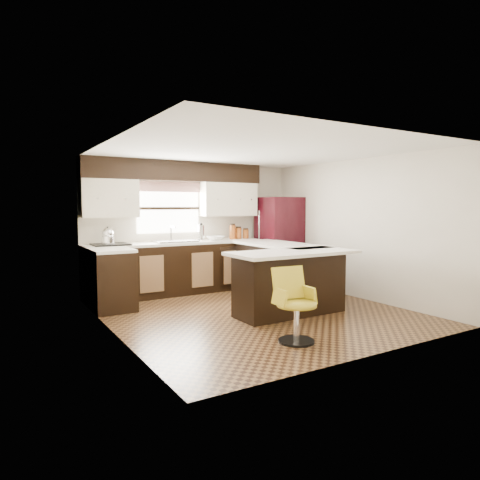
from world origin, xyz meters
TOP-DOWN VIEW (x-y plane):
  - floor at (0.00, 0.00)m, footprint 4.40×4.40m
  - ceiling at (0.00, 0.00)m, footprint 4.40×4.40m
  - wall_back at (0.00, 2.20)m, footprint 4.40×0.00m
  - wall_front at (0.00, -2.20)m, footprint 4.40×0.00m
  - wall_left at (-2.10, 0.00)m, footprint 0.00×4.40m
  - wall_right at (2.10, 0.00)m, footprint 0.00×4.40m
  - base_cab_back at (-0.45, 1.90)m, footprint 3.30×0.60m
  - base_cab_left at (-1.80, 1.25)m, footprint 0.60×0.70m
  - counter_back at (-0.45, 1.90)m, footprint 3.30×0.60m
  - counter_left at (-1.80, 1.25)m, footprint 0.60×0.70m
  - soffit at (-0.40, 2.03)m, footprint 3.40×0.35m
  - upper_cab_left at (-1.62, 2.03)m, footprint 0.94×0.35m
  - upper_cab_right at (0.68, 2.03)m, footprint 1.14×0.35m
  - window_pane at (-0.50, 2.18)m, footprint 1.20×0.02m
  - valance at (-0.50, 2.14)m, footprint 1.30×0.06m
  - sink at (-0.50, 1.88)m, footprint 0.75×0.45m
  - dishwasher at (0.55, 1.61)m, footprint 0.58×0.03m
  - cooktop at (-1.65, 1.88)m, footprint 0.58×0.50m
  - peninsula_long at (0.90, 0.62)m, footprint 0.60×1.95m
  - peninsula_return at (0.38, -0.35)m, footprint 1.65×0.60m
  - counter_pen_long at (0.95, 0.62)m, footprint 0.84×1.95m
  - counter_pen_return at (0.35, -0.44)m, footprint 1.89×0.84m
  - refrigerator at (1.70, 1.72)m, footprint 0.76×0.73m
  - bar_chair at (-0.36, -1.43)m, footprint 0.50×0.50m
  - kettle at (-1.69, 1.88)m, footprint 0.21×0.21m
  - percolator at (0.02, 1.90)m, footprint 0.13×0.13m
  - mixing_bowl at (0.33, 1.90)m, footprint 0.36×0.36m
  - canister_large at (0.72, 1.92)m, footprint 0.12×0.12m
  - canister_med at (0.85, 1.92)m, footprint 0.12×0.12m
  - canister_small at (1.02, 1.92)m, footprint 0.12×0.12m

SIDE VIEW (x-z plane):
  - floor at x=0.00m, z-range 0.00..0.00m
  - dishwasher at x=0.55m, z-range 0.04..0.82m
  - bar_chair at x=-0.36m, z-range 0.00..0.87m
  - base_cab_back at x=-0.45m, z-range 0.00..0.90m
  - base_cab_left at x=-1.80m, z-range 0.00..0.90m
  - peninsula_long at x=0.90m, z-range 0.00..0.90m
  - peninsula_return at x=0.38m, z-range 0.00..0.90m
  - refrigerator at x=1.70m, z-range 0.00..1.77m
  - counter_back at x=-0.45m, z-range 0.90..0.94m
  - counter_left at x=-1.80m, z-range 0.90..0.94m
  - counter_pen_long at x=0.95m, z-range 0.90..0.94m
  - counter_pen_return at x=0.35m, z-range 0.90..0.94m
  - cooktop at x=-1.65m, z-range 0.94..0.97m
  - sink at x=-0.50m, z-range 0.95..0.98m
  - mixing_bowl at x=0.33m, z-range 0.95..1.02m
  - canister_small at x=1.02m, z-range 0.95..1.12m
  - canister_med at x=0.85m, z-range 0.95..1.16m
  - canister_large at x=0.72m, z-range 0.95..1.22m
  - percolator at x=0.02m, z-range 0.95..1.24m
  - kettle at x=-1.69m, z-range 0.97..1.25m
  - wall_back at x=0.00m, z-range -1.00..3.40m
  - wall_front at x=0.00m, z-range -1.00..3.40m
  - wall_left at x=-2.10m, z-range -1.00..3.40m
  - wall_right at x=2.10m, z-range -1.00..3.40m
  - window_pane at x=-0.50m, z-range 1.10..2.00m
  - upper_cab_left at x=-1.62m, z-range 1.40..2.04m
  - upper_cab_right at x=0.68m, z-range 1.40..2.04m
  - valance at x=-0.50m, z-range 1.85..2.03m
  - soffit at x=-0.40m, z-range 2.04..2.40m
  - ceiling at x=0.00m, z-range 2.40..2.40m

